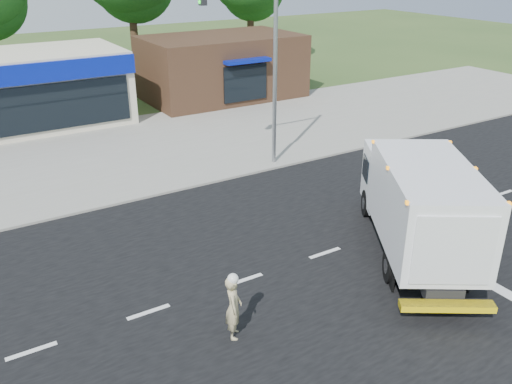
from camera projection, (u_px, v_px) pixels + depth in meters
ground at (325, 253)px, 17.44m from camera, size 120.00×120.00×0.00m
road_asphalt at (325, 253)px, 17.43m from camera, size 60.00×14.00×0.02m
sidewalk at (209, 171)px, 23.81m from camera, size 60.00×2.40×0.12m
parking_apron at (159, 137)px, 28.35m from camera, size 60.00×9.00×0.02m
lane_markings at (385, 260)px, 17.02m from camera, size 55.20×7.00×0.01m
ems_box_truck at (418, 200)px, 16.60m from camera, size 5.99×7.57×3.33m
emergency_worker at (233, 306)px, 13.33m from camera, size 0.66×0.75×1.83m
brown_storefront at (222, 67)px, 35.55m from camera, size 10.00×6.70×4.00m
traffic_signal_pole at (262, 56)px, 22.49m from camera, size 3.51×0.25×8.00m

